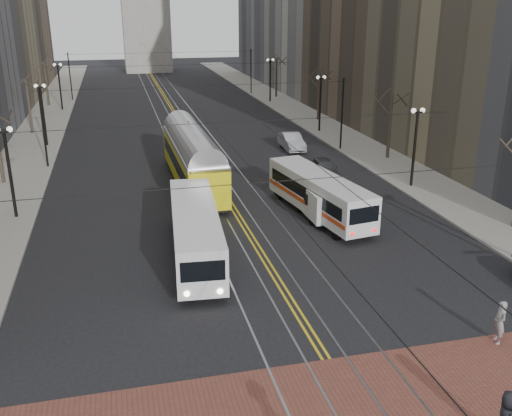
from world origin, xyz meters
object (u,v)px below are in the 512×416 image
sedan_silver (291,141)px  pedestrian_b (500,322)px  sedan_grey (324,168)px  transit_bus (195,234)px  cargo_van (317,202)px  rear_bus (319,196)px  streetcar (193,163)px

sedan_silver → pedestrian_b: bearing=-91.1°
sedan_grey → sedan_silver: (0.17, 9.28, 0.04)m
transit_bus → sedan_grey: 17.29m
sedan_silver → cargo_van: bearing=-100.4°
transit_bus → pedestrian_b: (10.55, -10.94, -0.46)m
sedan_silver → rear_bus: bearing=-100.0°
pedestrian_b → rear_bus: bearing=-163.0°
streetcar → pedestrian_b: bearing=-70.5°
streetcar → pedestrian_b: 25.56m
streetcar → transit_bus: bearing=-98.2°
cargo_van → sedan_silver: size_ratio=1.00×
transit_bus → sedan_silver: 24.94m
streetcar → pedestrian_b: (8.89, -23.95, -0.79)m
cargo_van → sedan_grey: size_ratio=1.09×
sedan_silver → streetcar: bearing=-138.1°
sedan_grey → sedan_silver: 9.28m
sedan_silver → pedestrian_b: 32.81m
transit_bus → sedan_silver: bearing=65.7°
sedan_silver → transit_bus: bearing=-117.4°
transit_bus → rear_bus: 9.63m
rear_bus → cargo_van: bearing=-136.3°
cargo_van → pedestrian_b: 15.40m
cargo_van → pedestrian_b: (2.21, -15.24, -0.13)m
sedan_silver → pedestrian_b: (-1.49, -32.78, 0.14)m
streetcar → pedestrian_b: size_ratio=7.99×
rear_bus → pedestrian_b: rear_bus is taller
transit_bus → cargo_van: size_ratio=2.34×
sedan_grey → pedestrian_b: bearing=-88.0°
sedan_grey → pedestrian_b: size_ratio=2.38×
sedan_grey → transit_bus: bearing=-128.1°
rear_bus → sedan_grey: (3.37, 8.05, -0.60)m
streetcar → rear_bus: streetcar is taller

